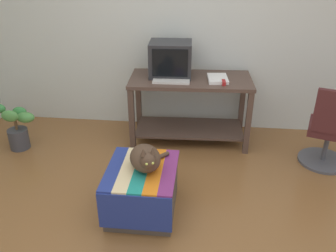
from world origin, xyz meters
TOP-DOWN VIEW (x-y plane):
  - ground_plane at (0.00, 0.00)m, footprint 14.00×14.00m
  - back_wall at (0.00, 2.05)m, footprint 8.00×0.10m
  - desk at (0.23, 1.60)m, footprint 1.38×0.69m
  - tv_monitor at (0.00, 1.67)m, footprint 0.48×0.40m
  - keyboard at (0.03, 1.45)m, footprint 0.40×0.16m
  - book at (0.53, 1.57)m, footprint 0.24×0.32m
  - ottoman_with_blanket at (-0.10, 0.27)m, footprint 0.59×0.69m
  - cat at (-0.06, 0.27)m, footprint 0.36×0.44m
  - potted_plant at (-1.70, 1.19)m, footprint 0.47×0.31m
  - office_chair at (1.69, 1.19)m, footprint 0.53×0.53m
  - stapler at (0.59, 1.44)m, footprint 0.04×0.11m

SIDE VIEW (x-z plane):
  - ground_plane at x=0.00m, z-range 0.00..0.00m
  - ottoman_with_blanket at x=-0.10m, z-range 0.00..0.43m
  - potted_plant at x=-1.70m, z-range -0.02..0.53m
  - office_chair at x=1.69m, z-range -0.06..0.83m
  - desk at x=0.23m, z-range 0.14..0.92m
  - cat at x=-0.06m, z-range 0.40..0.67m
  - keyboard at x=0.03m, z-range 0.78..0.80m
  - book at x=0.53m, z-range 0.78..0.81m
  - stapler at x=0.59m, z-range 0.78..0.82m
  - tv_monitor at x=0.00m, z-range 0.77..1.16m
  - back_wall at x=0.00m, z-range 0.00..2.60m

